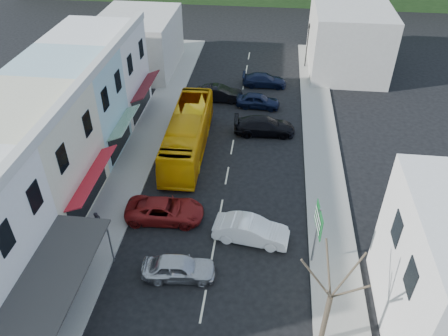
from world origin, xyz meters
TOP-DOWN VIEW (x-y plane):
  - ground at (0.00, 0.00)m, footprint 120.00×120.00m
  - sidewalk_left at (-7.50, 10.00)m, footprint 3.00×52.00m
  - sidewalk_right at (7.50, 10.00)m, footprint 3.00×52.00m
  - shopfront_row at (-12.49, 5.00)m, footprint 8.25×30.00m
  - distant_block_left at (-12.00, 27.00)m, footprint 8.00×10.00m
  - distant_block_right at (11.00, 30.00)m, footprint 8.00×12.00m
  - bus at (-3.59, 11.14)m, footprint 2.74×11.65m
  - car_silver at (-1.71, -2.06)m, footprint 4.55×2.19m
  - car_white at (2.28, 1.42)m, footprint 4.59×2.33m
  - car_red at (-3.65, 2.74)m, footprint 4.69×2.12m
  - car_black_near at (2.58, 14.49)m, footprint 4.61×2.14m
  - car_navy_mid at (1.76, 19.24)m, footprint 4.51×2.09m
  - car_black_far at (-2.16, 20.20)m, footprint 4.42×1.86m
  - car_navy_far at (2.18, 23.99)m, footprint 4.54×1.95m
  - pedestrian_left at (-7.65, 0.92)m, footprint 0.47×0.64m
  - direction_sign at (6.13, -0.04)m, footprint 0.60×2.01m
  - street_tree at (6.34, -5.44)m, footprint 3.68×3.68m
  - traffic_signal at (6.60, 29.37)m, footprint 0.73×1.12m

SIDE VIEW (x-z plane):
  - ground at x=0.00m, z-range 0.00..0.00m
  - sidewalk_left at x=-7.50m, z-range 0.00..0.15m
  - sidewalk_right at x=7.50m, z-range 0.00..0.15m
  - car_silver at x=-1.71m, z-range 0.00..1.40m
  - car_white at x=2.28m, z-range 0.00..1.40m
  - car_red at x=-3.65m, z-range 0.00..1.40m
  - car_black_near at x=2.58m, z-range 0.00..1.40m
  - car_navy_mid at x=1.76m, z-range 0.00..1.40m
  - car_black_far at x=-2.16m, z-range 0.00..1.40m
  - car_navy_far at x=2.18m, z-range 0.00..1.40m
  - pedestrian_left at x=-7.65m, z-range 0.15..1.85m
  - bus at x=-3.59m, z-range 0.00..3.10m
  - direction_sign at x=6.13m, z-range 0.00..4.37m
  - traffic_signal at x=6.60m, z-range 0.00..5.05m
  - distant_block_left at x=-12.00m, z-range 0.00..6.00m
  - distant_block_right at x=11.00m, z-range 0.00..7.00m
  - street_tree at x=6.34m, z-range 0.00..7.42m
  - shopfront_row at x=-12.49m, z-range 0.00..8.00m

